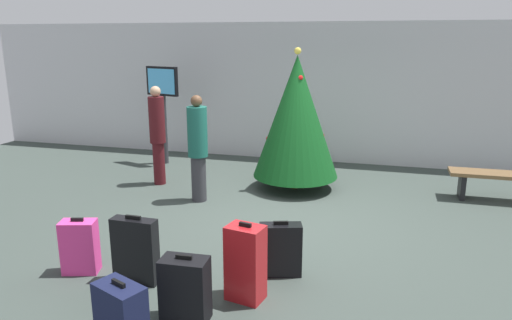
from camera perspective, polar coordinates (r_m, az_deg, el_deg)
name	(u,v)px	position (r m, az deg, el deg)	size (l,w,h in m)	color
ground_plane	(281,221)	(7.06, 3.06, -7.30)	(16.00, 16.00, 0.00)	#38423D
back_wall	(320,93)	(10.34, 7.68, 7.99)	(16.00, 0.20, 2.95)	silver
holiday_tree	(296,117)	(8.26, 4.87, 5.19)	(1.49, 1.49, 2.47)	#4C3319
flight_info_kiosk	(163,97)	(10.16, -11.15, 7.40)	(0.80, 0.32, 2.05)	#333338
waiting_bench	(507,180)	(8.76, 27.94, -2.12)	(1.78, 0.44, 0.48)	brown
traveller_0	(157,132)	(8.74, -11.77, 3.26)	(0.31, 0.31, 1.80)	#4C1419
traveller_1	(198,146)	(7.70, -7.02, 1.68)	(0.38, 0.38, 1.75)	#333338
suitcase_0	(280,250)	(5.43, 2.96, -10.72)	(0.51, 0.32, 0.65)	black
suitcase_1	(135,251)	(5.41, -14.31, -10.52)	(0.51, 0.17, 0.77)	black
suitcase_2	(80,247)	(5.84, -20.44, -9.75)	(0.44, 0.32, 0.66)	#E5388C
suitcase_3	(185,290)	(4.67, -8.52, -15.18)	(0.46, 0.29, 0.67)	black
suitcase_4	(121,314)	(4.49, -15.95, -17.42)	(0.53, 0.42, 0.60)	#141938
suitcase_5	(245,263)	(4.92, -1.28, -12.29)	(0.41, 0.33, 0.84)	#B2191E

